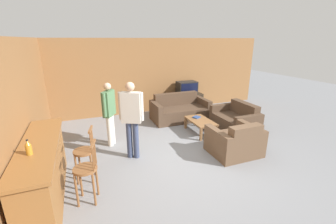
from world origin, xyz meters
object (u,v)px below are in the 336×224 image
tv (187,88)px  bottle (29,148)px  armchair_near (235,142)px  couch_far (180,111)px  tv_unit (186,102)px  book_on_table (196,117)px  loveseat_right (235,120)px  coffee_table (201,122)px  bar_chair_mid (85,154)px  person_by_counter (131,116)px  bar_chair_near (87,172)px  person_by_window (109,111)px

tv → bottle: bearing=-137.5°
armchair_near → tv: bearing=82.3°
tv → bottle: size_ratio=3.17×
couch_far → bottle: 4.96m
tv_unit → book_on_table: size_ratio=4.63×
loveseat_right → coffee_table: size_ratio=1.35×
bar_chair_mid → person_by_counter: 1.22m
couch_far → bottle: (-3.73, -3.16, 0.83)m
bar_chair_near → tv: (3.72, 3.99, 0.31)m
bar_chair_near → person_by_counter: (1.01, 1.16, 0.45)m
armchair_near → person_by_counter: (-2.23, 0.72, 0.69)m
loveseat_right → person_by_window: 3.60m
coffee_table → armchair_near: bearing=-84.6°
coffee_table → person_by_counter: person_by_counter is taller
tv_unit → person_by_counter: 3.98m
tv_unit → book_on_table: (-0.62, -1.93, 0.09)m
bottle → book_on_table: 4.41m
bar_chair_mid → book_on_table: 3.42m
tv → person_by_window: person_by_window is taller
loveseat_right → tv_unit: (-0.46, 2.33, 0.01)m
armchair_near → loveseat_right: size_ratio=0.80×
bar_chair_near → coffee_table: (3.11, 1.83, -0.21)m
bottle → book_on_table: bearing=29.1°
couch_far → loveseat_right: (1.15, -1.45, -0.00)m
book_on_table → person_by_counter: person_by_counter is taller
bar_chair_mid → armchair_near: bearing=-3.4°
tv → bar_chair_near: bearing=-133.0°
bar_chair_mid → book_on_table: bearing=24.8°
armchair_near → tv: size_ratio=1.50×
person_by_window → book_on_table: bearing=1.6°
loveseat_right → tv_unit: loveseat_right is taller
bar_chair_near → tv: 5.46m
loveseat_right → tv: (-0.46, 2.33, 0.55)m
armchair_near → tv: tv is taller
bar_chair_near → book_on_table: bearing=33.7°
tv_unit → person_by_window: (-3.07, -2.00, 0.59)m
armchair_near → tv_unit: bearing=82.3°
bar_chair_mid → tv: tv is taller
tv → loveseat_right: bearing=-78.8°
couch_far → person_by_window: bearing=-155.0°
book_on_table → person_by_window: size_ratio=0.16×
bar_chair_mid → person_by_window: person_by_window is taller
loveseat_right → coffee_table: 1.09m
bar_chair_mid → tv_unit: bearing=42.1°
bar_chair_mid → tv_unit: size_ratio=0.90×
bar_chair_mid → loveseat_right: bearing=13.8°
bar_chair_near → tv_unit: bar_chair_near is taller
bar_chair_mid → book_on_table: bar_chair_mid is taller
tv → person_by_window: (-3.07, -1.99, 0.05)m
coffee_table → bottle: (-3.81, -1.88, 0.80)m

